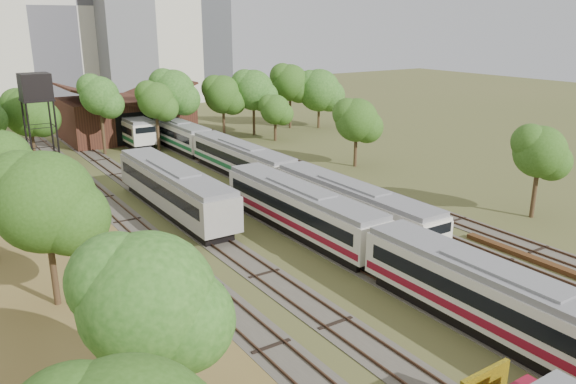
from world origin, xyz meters
TOP-DOWN VIEW (x-y plane):
  - ground at (0.00, 0.00)m, footprint 240.00×240.00m
  - dry_grass_patch at (-18.00, 8.00)m, footprint 14.00×60.00m
  - tracks at (-0.67, 25.00)m, footprint 24.60×80.00m
  - railcar_red_set at (-2.00, 6.31)m, footprint 2.94×34.58m
  - railcar_green_set at (2.00, 31.35)m, footprint 2.80×52.08m
  - railcar_rear at (-2.00, 55.94)m, footprint 3.02×16.08m
  - old_grey_coach at (-8.00, 24.76)m, footprint 3.13×18.00m
  - water_tower at (-14.32, 44.30)m, footprint 2.99×2.99m
  - rail_pile_near at (8.00, 2.72)m, footprint 0.64×9.60m
  - rail_pile_far at (8.20, 18.02)m, footprint 0.45×7.26m
  - maintenance_shed at (-1.00, 57.98)m, footprint 16.45×11.55m
  - tree_band_left at (-20.42, 18.56)m, footprint 8.41×62.96m
  - tree_band_far at (6.06, 50.52)m, footprint 50.20×9.69m
  - tree_band_right at (15.05, 26.69)m, footprint 5.55×41.53m
  - tower_centre at (2.00, 100.00)m, footprint 20.00×18.00m
  - tower_far_right at (34.00, 110.00)m, footprint 12.00×12.00m

SIDE VIEW (x-z plane):
  - ground at x=0.00m, z-range 0.00..0.00m
  - dry_grass_patch at x=-18.00m, z-range 0.00..0.04m
  - tracks at x=-0.67m, z-range -0.05..0.14m
  - rail_pile_far at x=8.20m, z-range 0.00..0.24m
  - rail_pile_near at x=8.00m, z-range 0.00..0.32m
  - railcar_green_set at x=2.00m, z-range 0.10..3.56m
  - railcar_red_set at x=-2.00m, z-range 0.10..3.73m
  - railcar_rear at x=-2.00m, z-range 0.11..3.84m
  - old_grey_coach at x=-8.00m, z-range 0.18..4.05m
  - maintenance_shed at x=-1.00m, z-range -0.87..6.70m
  - tree_band_right at x=15.05m, z-range 1.19..8.73m
  - tree_band_left at x=-20.42m, z-range 0.99..9.83m
  - tree_band_far at x=6.06m, z-range 1.32..10.89m
  - water_tower at x=-14.32m, z-range 3.54..13.89m
  - tower_far_right at x=34.00m, z-range 0.00..28.00m
  - tower_centre at x=2.00m, z-range 0.00..36.00m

